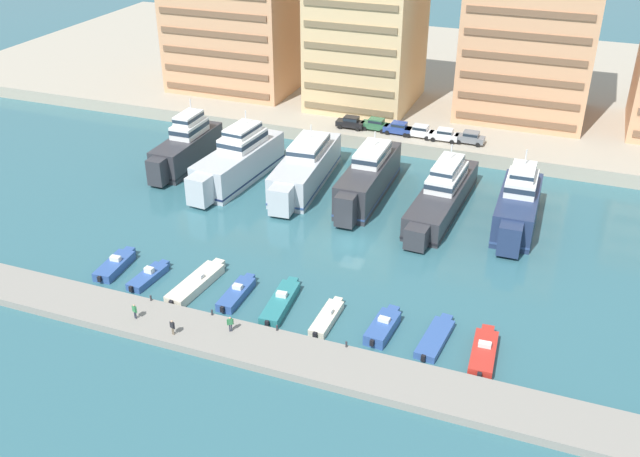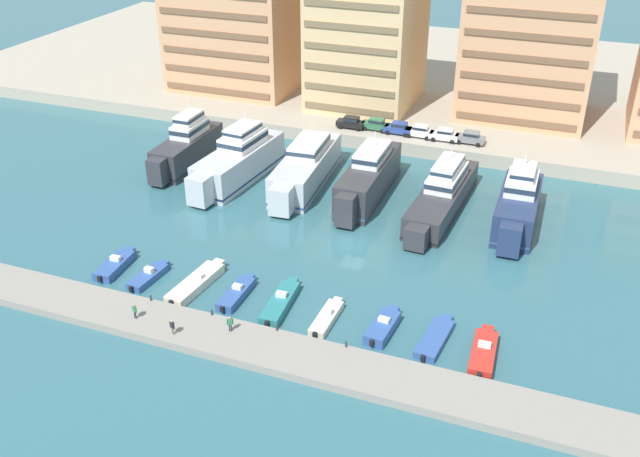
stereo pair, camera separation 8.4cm
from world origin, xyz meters
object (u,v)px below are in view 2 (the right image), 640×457
object	(u,v)px
yacht_charcoal_center	(443,194)
motorboat_cream_mid_left	(196,283)
motorboat_blue_center_left	(237,293)
yacht_charcoal_center_left	(368,178)
yacht_silver_mid_left	(305,168)
car_white_center_left	(420,131)
car_white_center	(444,134)
car_blue_mid_left	(399,128)
motorboat_blue_left	(149,276)
pedestrian_near_edge	(172,326)
motorboat_blue_far_left	(115,265)
pedestrian_mid_deck	(230,323)
yacht_silver_left	(238,161)
motorboat_cream_center_right	(327,318)
motorboat_red_far_right	(483,353)
car_black_far_left	(351,122)
motorboat_blue_mid_right	(383,327)
motorboat_blue_right	(435,338)
car_grey_center_right	(470,137)
pedestrian_far_side	(134,310)
yacht_charcoal_far_left	(187,147)
motorboat_teal_center	(281,302)
car_green_left	(376,124)
yacht_navy_center_right	(518,206)

from	to	relation	value
yacht_charcoal_center	motorboat_cream_mid_left	world-z (taller)	yacht_charcoal_center
motorboat_blue_center_left	yacht_charcoal_center_left	bearing A→B (deg)	78.63
yacht_silver_mid_left	car_white_center_left	world-z (taller)	yacht_silver_mid_left
yacht_charcoal_center_left	car_white_center	xyz separation A→B (m)	(5.94, 16.96, 0.40)
yacht_charcoal_center	car_blue_mid_left	world-z (taller)	yacht_charcoal_center
motorboat_blue_left	pedestrian_near_edge	size ratio (longest dim) A/B	3.89
motorboat_blue_far_left	pedestrian_mid_deck	distance (m)	17.92
yacht_silver_left	motorboat_cream_mid_left	size ratio (longest dim) A/B	2.20
motorboat_blue_left	motorboat_cream_center_right	distance (m)	19.60
car_blue_mid_left	motorboat_cream_center_right	bearing A→B (deg)	-83.12
motorboat_red_far_right	pedestrian_near_edge	distance (m)	27.58
motorboat_cream_mid_left	motorboat_blue_center_left	distance (m)	4.62
pedestrian_near_edge	yacht_charcoal_center	bearing A→B (deg)	63.66
car_white_center	yacht_silver_left	bearing A→B (deg)	-142.17
car_black_far_left	car_blue_mid_left	size ratio (longest dim) A/B	1.00
motorboat_blue_mid_right	motorboat_blue_right	world-z (taller)	motorboat_blue_mid_right
motorboat_blue_center_left	car_black_far_left	distance (m)	43.22
yacht_silver_left	car_grey_center_right	world-z (taller)	yacht_silver_left
motorboat_cream_center_right	motorboat_red_far_right	size ratio (longest dim) A/B	0.90
motorboat_blue_right	car_black_far_left	world-z (taller)	car_black_far_left
motorboat_red_far_right	motorboat_blue_left	bearing A→B (deg)	179.58
pedestrian_far_side	motorboat_blue_mid_right	bearing A→B (deg)	18.38
car_blue_mid_left	motorboat_blue_center_left	bearing A→B (deg)	-95.83
yacht_charcoal_far_left	pedestrian_mid_deck	world-z (taller)	yacht_charcoal_far_left
car_white_center_left	car_white_center	bearing A→B (deg)	-2.18
car_blue_mid_left	pedestrian_near_edge	world-z (taller)	car_blue_mid_left
yacht_silver_left	motorboat_blue_far_left	world-z (taller)	yacht_silver_left
motorboat_teal_center	motorboat_blue_mid_right	distance (m)	10.42
car_green_left	pedestrian_near_edge	size ratio (longest dim) A/B	2.71
motorboat_blue_center_left	car_green_left	size ratio (longest dim) A/B	1.56
yacht_navy_center_right	car_white_center_left	distance (m)	24.36
motorboat_blue_center_left	motorboat_cream_center_right	distance (m)	9.71
pedestrian_mid_deck	motorboat_blue_far_left	bearing A→B (deg)	159.69
motorboat_blue_left	yacht_charcoal_center_left	bearing A→B (deg)	60.20
yacht_navy_center_right	motorboat_cream_center_right	bearing A→B (deg)	-118.85
car_grey_center_right	yacht_silver_mid_left	bearing A→B (deg)	-137.59
pedestrian_near_edge	yacht_silver_left	bearing A→B (deg)	106.88
yacht_silver_left	car_white_center_left	size ratio (longest dim) A/B	4.67
motorboat_blue_far_left	motorboat_blue_right	world-z (taller)	motorboat_blue_far_left
motorboat_red_far_right	car_black_far_left	size ratio (longest dim) A/B	1.72
car_blue_mid_left	pedestrian_near_edge	distance (m)	52.00
motorboat_blue_far_left	pedestrian_near_edge	bearing A→B (deg)	-34.87
yacht_navy_center_right	motorboat_red_far_right	world-z (taller)	yacht_navy_center_right
car_green_left	pedestrian_mid_deck	xyz separation A→B (m)	(1.57, -49.63, -1.21)
motorboat_blue_far_left	motorboat_cream_center_right	world-z (taller)	motorboat_blue_far_left
yacht_silver_left	yacht_charcoal_center	world-z (taller)	yacht_silver_left
motorboat_cream_center_right	pedestrian_near_edge	xyz separation A→B (m)	(-11.85, -7.77, 1.29)
yacht_charcoal_center	car_green_left	bearing A→B (deg)	128.03
motorboat_teal_center	pedestrian_mid_deck	world-z (taller)	pedestrian_mid_deck
yacht_silver_left	motorboat_teal_center	world-z (taller)	yacht_silver_left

